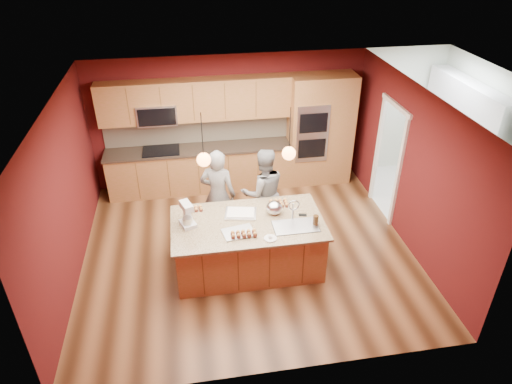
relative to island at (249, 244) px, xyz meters
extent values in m
plane|color=#402413|center=(0.04, 0.43, -0.44)|extent=(5.50, 5.50, 0.00)
plane|color=silver|center=(0.04, 0.43, 2.26)|extent=(5.50, 5.50, 0.00)
plane|color=#501212|center=(0.04, 2.93, 0.91)|extent=(5.50, 0.00, 5.50)
plane|color=#501212|center=(0.04, -2.07, 0.91)|extent=(5.50, 0.00, 5.50)
plane|color=#501212|center=(-2.71, 0.43, 0.91)|extent=(0.00, 5.00, 5.00)
plane|color=#501212|center=(2.79, 0.43, 0.91)|extent=(0.00, 5.00, 5.00)
cube|color=olive|center=(-0.61, 2.63, 0.01)|extent=(3.70, 0.60, 0.90)
cube|color=black|center=(-0.61, 2.62, 0.47)|extent=(3.74, 0.64, 0.04)
cube|color=beige|center=(-0.61, 2.91, 0.78)|extent=(3.70, 0.03, 0.56)
cube|color=olive|center=(-0.61, 2.75, 1.46)|extent=(3.70, 0.36, 0.80)
cube|color=black|center=(-1.36, 2.61, 0.50)|extent=(0.72, 0.52, 0.03)
cube|color=#B8BBC0|center=(-1.36, 2.73, 1.24)|extent=(0.76, 0.40, 0.40)
cube|color=olive|center=(1.64, 2.63, 0.71)|extent=(0.80, 0.60, 2.30)
cube|color=#B8BBC0|center=(1.64, 2.33, 0.76)|extent=(0.66, 0.04, 1.20)
cube|color=olive|center=(2.29, 2.63, 0.71)|extent=(0.50, 0.60, 2.30)
plane|color=silver|center=(3.69, 1.63, -0.44)|extent=(2.60, 2.60, 0.00)
plane|color=beige|center=(4.59, 1.63, 0.91)|extent=(0.00, 2.70, 2.70)
cube|color=white|center=(4.39, 1.63, 1.51)|extent=(0.35, 2.40, 0.75)
cylinder|color=black|center=(-0.63, 0.00, 1.91)|extent=(0.01, 0.01, 0.70)
sphere|color=orange|center=(-0.63, 0.00, 1.56)|extent=(0.20, 0.20, 0.20)
cylinder|color=black|center=(0.60, 0.00, 1.91)|extent=(0.01, 0.01, 0.70)
sphere|color=orange|center=(0.60, 0.00, 1.56)|extent=(0.20, 0.20, 0.20)
cube|color=olive|center=(-0.02, 0.00, -0.03)|extent=(2.26, 1.22, 0.83)
cube|color=beige|center=(-0.02, 0.00, 0.40)|extent=(2.36, 1.32, 0.04)
cube|color=#B8BBC0|center=(0.69, -0.23, 0.34)|extent=(0.68, 0.40, 0.18)
imported|color=black|center=(-0.39, 0.92, 0.40)|extent=(0.71, 0.58, 1.68)
imported|color=slate|center=(0.39, 0.92, 0.37)|extent=(0.84, 0.68, 1.63)
cube|color=silver|center=(-0.93, 0.06, 0.45)|extent=(0.28, 0.32, 0.06)
cube|color=silver|center=(-0.93, 0.18, 0.62)|extent=(0.12, 0.11, 0.27)
cube|color=silver|center=(-0.93, 0.08, 0.76)|extent=(0.21, 0.29, 0.10)
cylinder|color=silver|center=(-0.93, 0.02, 0.52)|extent=(0.15, 0.15, 0.14)
cube|color=white|center=(-0.09, 0.23, 0.44)|extent=(0.55, 0.45, 0.03)
cube|color=white|center=(-0.09, 0.23, 0.46)|extent=(0.48, 0.38, 0.02)
cube|color=#B8BBC0|center=(-0.19, -0.26, 0.43)|extent=(0.51, 0.41, 0.02)
ellipsoid|color=silver|center=(0.44, 0.17, 0.53)|extent=(0.26, 0.26, 0.22)
cylinder|color=white|center=(0.25, -0.48, 0.43)|extent=(0.19, 0.19, 0.01)
cylinder|color=#3D2713|center=(1.00, -0.24, 0.51)|extent=(0.08, 0.08, 0.17)
cube|color=black|center=(0.87, 0.04, 0.43)|extent=(0.14, 0.09, 0.01)
cube|color=silver|center=(4.24, 1.19, 0.05)|extent=(0.74, 0.76, 1.00)
cube|color=silver|center=(4.25, 2.04, 0.03)|extent=(0.73, 0.75, 0.95)
camera|label=1|loc=(-0.83, -5.73, 4.48)|focal=32.00mm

